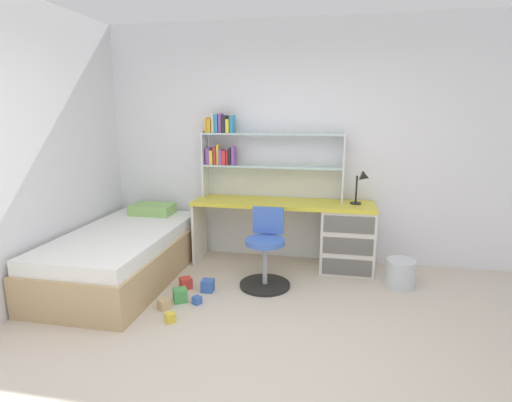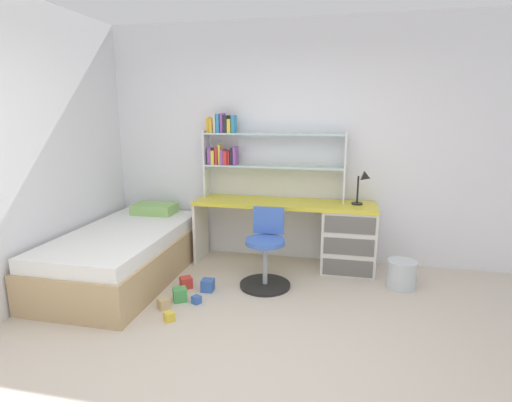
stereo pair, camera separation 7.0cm
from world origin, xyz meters
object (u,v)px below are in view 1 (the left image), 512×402
object	(u,v)px
swivel_chair	(266,256)
toy_block_green_4	(180,295)
waste_bin	(401,273)
toy_block_red_0	(186,283)
toy_block_natural_2	(164,304)
toy_block_blue_1	(197,300)
desk_lamp	(363,182)
toy_block_yellow_3	(170,317)
toy_block_blue_5	(208,286)
bookshelf_hutch	(250,149)
bed_platform	(124,255)
desk	(331,233)

from	to	relation	value
swivel_chair	toy_block_green_4	size ratio (longest dim) A/B	6.43
waste_bin	toy_block_red_0	world-z (taller)	waste_bin
toy_block_natural_2	toy_block_green_4	xyz separation A→B (m)	(0.09, 0.18, 0.02)
toy_block_green_4	toy_block_natural_2	bearing A→B (deg)	-115.93
swivel_chair	toy_block_blue_1	bearing A→B (deg)	-135.97
desk_lamp	toy_block_yellow_3	distance (m)	2.42
swivel_chair	waste_bin	size ratio (longest dim) A/B	2.72
waste_bin	toy_block_blue_5	size ratio (longest dim) A/B	2.48
waste_bin	swivel_chair	bearing A→B (deg)	-169.93
bookshelf_hutch	toy_block_blue_5	distance (m)	1.64
swivel_chair	toy_block_blue_5	xyz separation A→B (m)	(-0.54, -0.26, -0.26)
waste_bin	toy_block_green_4	world-z (taller)	waste_bin
desk_lamp	toy_block_natural_2	world-z (taller)	desk_lamp
bed_platform	toy_block_yellow_3	bearing A→B (deg)	-42.36
desk_lamp	toy_block_blue_1	distance (m)	2.14
bed_platform	toy_block_natural_2	size ratio (longest dim) A/B	21.60
bed_platform	toy_block_blue_5	xyz separation A→B (m)	(0.97, -0.13, -0.21)
desk	swivel_chair	distance (m)	0.88
bookshelf_hutch	toy_block_blue_5	bearing A→B (deg)	-102.33
toy_block_green_4	swivel_chair	bearing A→B (deg)	35.39
toy_block_blue_5	bed_platform	bearing A→B (deg)	172.12
bed_platform	toy_block_red_0	xyz separation A→B (m)	(0.73, -0.11, -0.21)
desk	desk_lamp	distance (m)	0.67
desk	swivel_chair	world-z (taller)	swivel_chair
toy_block_yellow_3	toy_block_green_4	xyz separation A→B (m)	(-0.06, 0.38, 0.02)
toy_block_blue_1	toy_block_green_4	size ratio (longest dim) A/B	0.58
desk_lamp	toy_block_natural_2	distance (m)	2.41
desk_lamp	toy_block_blue_1	size ratio (longest dim) A/B	5.31
swivel_chair	toy_block_red_0	bearing A→B (deg)	-163.26
toy_block_green_4	toy_block_blue_5	distance (m)	0.32
desk_lamp	toy_block_blue_5	world-z (taller)	desk_lamp
desk	toy_block_blue_5	size ratio (longest dim) A/B	17.39
swivel_chair	toy_block_green_4	bearing A→B (deg)	-144.61
desk_lamp	bed_platform	xyz separation A→B (m)	(-2.47, -0.74, -0.75)
bookshelf_hutch	desk	bearing A→B (deg)	-8.58
bed_platform	toy_block_blue_5	bearing A→B (deg)	-7.88
toy_block_red_0	toy_block_blue_5	world-z (taller)	toy_block_blue_5
swivel_chair	toy_block_green_4	world-z (taller)	swivel_chair
desk	toy_block_red_0	distance (m)	1.69
bookshelf_hutch	swivel_chair	distance (m)	1.30
desk	toy_block_green_4	size ratio (longest dim) A/B	16.58
desk_lamp	toy_block_green_4	xyz separation A→B (m)	(-1.69, -1.13, -0.95)
toy_block_natural_2	swivel_chair	bearing A→B (deg)	40.45
desk_lamp	bed_platform	world-z (taller)	desk_lamp
toy_block_red_0	toy_block_natural_2	distance (m)	0.46
waste_bin	bookshelf_hutch	bearing A→B (deg)	163.36
swivel_chair	bed_platform	size ratio (longest dim) A/B	0.40
toy_block_red_0	toy_block_blue_1	distance (m)	0.38
toy_block_green_4	toy_block_yellow_3	bearing A→B (deg)	-81.05
toy_block_red_0	toy_block_green_4	xyz separation A→B (m)	(0.05, -0.28, 0.01)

